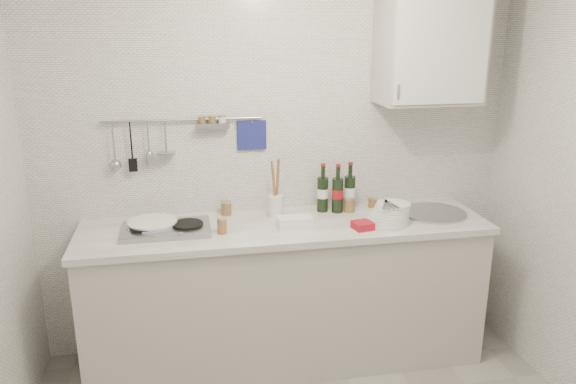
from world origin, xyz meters
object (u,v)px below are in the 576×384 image
at_px(wall_cabinet, 430,44).
at_px(utensil_crock, 276,203).
at_px(wine_bottles, 337,188).
at_px(plate_stack_sink, 390,214).
at_px(plate_stack_hob, 151,225).

bearing_deg(wall_cabinet, utensil_crock, 178.46).
bearing_deg(wall_cabinet, wine_bottles, 174.10).
bearing_deg(utensil_crock, plate_stack_sink, -20.56).
height_order(wall_cabinet, plate_stack_sink, wall_cabinet).
relative_size(plate_stack_hob, wine_bottles, 1.01).
xyz_separation_m(plate_stack_hob, plate_stack_sink, (1.41, -0.15, 0.03)).
bearing_deg(wall_cabinet, plate_stack_sink, -142.01).
height_order(plate_stack_hob, wine_bottles, wine_bottles).
bearing_deg(plate_stack_hob, wine_bottles, 6.37).
distance_m(plate_stack_hob, plate_stack_sink, 1.42).
relative_size(wine_bottles, utensil_crock, 0.84).
bearing_deg(wine_bottles, plate_stack_hob, -173.63).
distance_m(wine_bottles, utensil_crock, 0.40).
height_order(wall_cabinet, utensil_crock, wall_cabinet).
bearing_deg(plate_stack_sink, wine_bottles, 132.95).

